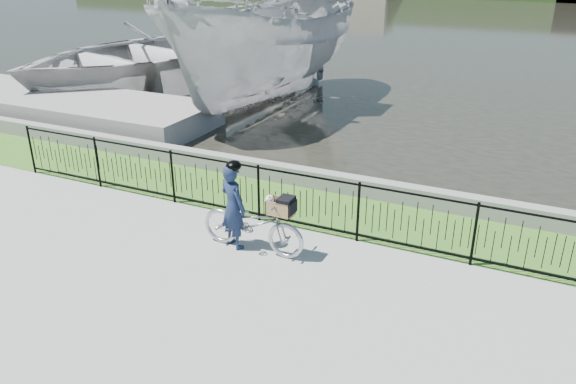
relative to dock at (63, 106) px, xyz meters
The scene contains 10 objects.
ground 11.42m from the dock, 28.81° to the right, with size 120.00×120.00×0.00m, color gray.
grass_strip 10.42m from the dock, 16.17° to the right, with size 60.00×2.00×0.01m, color #3B6A21.
water 29.26m from the dock, 70.02° to the left, with size 120.00×120.00×0.00m, color black.
quay_wall 10.18m from the dock, 10.76° to the right, with size 60.00×0.30×0.40m, color gray.
fence 10.74m from the dock, 21.31° to the right, with size 14.00×0.06×1.15m, color black, non-canonical shape.
dock is the anchor object (origin of this frame).
bicycle_rig 10.69m from the dock, 27.75° to the right, with size 1.95×0.68×1.14m.
cyclist 10.38m from the dock, 28.83° to the right, with size 0.66×0.56×1.62m.
boat_near 6.75m from the dock, 34.91° to the left, with size 4.30×10.29×5.71m.
boat_far 4.87m from the dock, 90.91° to the left, with size 10.65×12.94×2.33m.
Camera 1 is at (3.68, -7.09, 4.87)m, focal length 35.00 mm.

